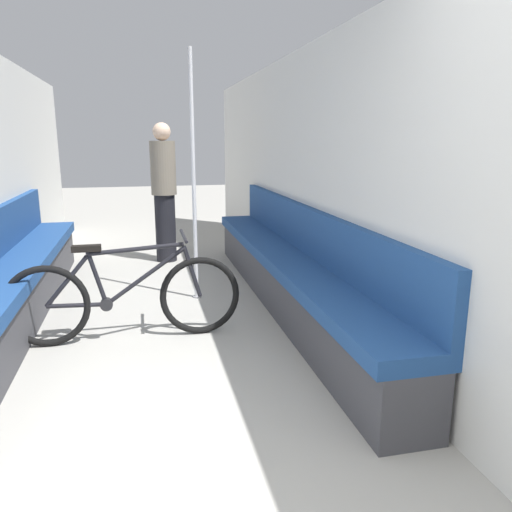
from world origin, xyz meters
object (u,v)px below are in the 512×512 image
at_px(bench_seat_row_right, 289,273).
at_px(grab_pole_near, 194,182).
at_px(bicycle, 125,298).
at_px(passenger_standing, 164,191).
at_px(bench_seat_row_left, 9,290).

relative_size(bench_seat_row_right, grab_pole_near, 1.97).
relative_size(bicycle, grab_pole_near, 0.76).
xyz_separation_m(bench_seat_row_right, grab_pole_near, (-0.77, 0.45, 0.78)).
height_order(bench_seat_row_right, passenger_standing, passenger_standing).
relative_size(bench_seat_row_left, passenger_standing, 2.66).
relative_size(bicycle, passenger_standing, 1.03).
bearing_deg(bench_seat_row_right, passenger_standing, 115.82).
distance_m(bench_seat_row_right, grab_pole_near, 1.19).
distance_m(bench_seat_row_left, bicycle, 1.01).
relative_size(bench_seat_row_right, bicycle, 2.58).
bearing_deg(bench_seat_row_left, bench_seat_row_right, 0.00).
height_order(bench_seat_row_left, grab_pole_near, grab_pole_near).
bearing_deg(grab_pole_near, bench_seat_row_right, -30.17).
bearing_deg(bench_seat_row_left, passenger_standing, 56.56).
distance_m(bench_seat_row_left, grab_pole_near, 1.77).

